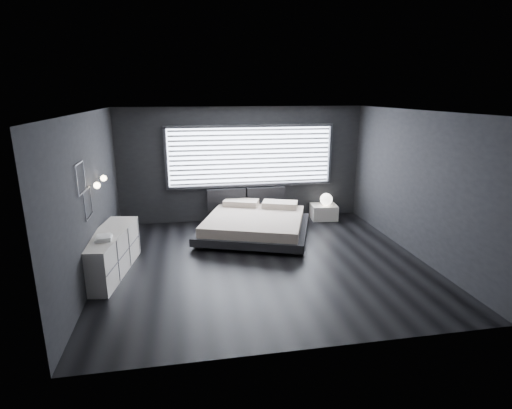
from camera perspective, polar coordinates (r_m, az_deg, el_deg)
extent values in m
plane|color=black|center=(7.70, 1.13, -8.16)|extent=(6.00, 6.00, 0.00)
plane|color=silver|center=(7.05, 1.25, 13.15)|extent=(6.00, 6.00, 0.00)
cube|color=black|center=(9.90, -1.95, 5.72)|extent=(6.00, 0.04, 2.80)
cube|color=black|center=(4.70, 7.82, -5.81)|extent=(6.00, 0.04, 2.80)
cube|color=black|center=(7.29, -22.61, 0.88)|extent=(0.04, 5.50, 2.80)
cube|color=black|center=(8.36, 21.82, 2.73)|extent=(0.04, 5.50, 2.80)
cube|color=white|center=(9.88, -0.79, 6.94)|extent=(4.00, 0.02, 1.38)
cube|color=#47474C|center=(9.73, -12.78, 6.42)|extent=(0.06, 0.08, 1.48)
cube|color=#47474C|center=(10.38, 10.51, 7.10)|extent=(0.06, 0.08, 1.48)
cube|color=#47474C|center=(9.76, -0.78, 11.15)|extent=(4.14, 0.08, 0.06)
cube|color=#47474C|center=(9.99, -0.75, 2.77)|extent=(4.14, 0.08, 0.06)
cube|color=white|center=(9.82, -0.73, 6.88)|extent=(3.94, 0.03, 1.32)
cube|color=black|center=(9.92, -4.25, 0.80)|extent=(0.96, 0.16, 0.52)
cube|color=black|center=(10.07, 1.42, 1.06)|extent=(0.96, 0.16, 0.52)
cylinder|color=silver|center=(7.28, -22.31, 2.52)|extent=(0.10, 0.02, 0.02)
sphere|color=#FFE5B7|center=(7.27, -21.77, 2.55)|extent=(0.11, 0.11, 0.11)
cylinder|color=silver|center=(7.86, -21.45, 3.50)|extent=(0.10, 0.02, 0.02)
sphere|color=#FFE5B7|center=(7.84, -20.95, 3.53)|extent=(0.11, 0.11, 0.11)
cube|color=#47474C|center=(6.63, -23.97, 5.39)|extent=(0.01, 0.46, 0.02)
cube|color=#47474C|center=(6.71, -23.54, 1.53)|extent=(0.01, 0.46, 0.02)
cube|color=#47474C|center=(6.89, -23.33, 3.84)|extent=(0.01, 0.02, 0.46)
cube|color=#47474C|center=(6.45, -24.21, 3.02)|extent=(0.01, 0.02, 0.46)
cube|color=#47474C|center=(6.95, -23.09, 1.94)|extent=(0.01, 0.46, 0.02)
cube|color=#47474C|center=(7.07, -22.69, -1.68)|extent=(0.01, 0.46, 0.02)
cube|color=#47474C|center=(7.22, -22.51, 0.60)|extent=(0.01, 0.02, 0.46)
cube|color=#47474C|center=(6.79, -23.29, -0.39)|extent=(0.01, 0.02, 0.46)
cube|color=black|center=(8.42, -7.99, -5.85)|extent=(0.16, 0.16, 0.08)
cube|color=black|center=(8.07, 5.77, -6.75)|extent=(0.16, 0.16, 0.08)
cube|color=black|center=(10.04, -4.96, -2.18)|extent=(0.16, 0.16, 0.08)
cube|color=black|center=(9.75, 6.51, -2.78)|extent=(0.16, 0.16, 0.08)
cube|color=black|center=(8.97, -0.19, -3.48)|extent=(2.92, 2.86, 0.17)
cube|color=#B7A696|center=(8.91, -0.20, -2.33)|extent=(2.64, 2.64, 0.21)
cube|color=beige|center=(9.71, -2.13, 0.27)|extent=(0.92, 0.69, 0.14)
cube|color=beige|center=(9.57, 3.43, 0.02)|extent=(0.92, 0.69, 0.14)
cube|color=white|center=(10.31, 9.64, -1.04)|extent=(0.69, 0.59, 0.37)
sphere|color=white|center=(10.18, 10.00, 0.73)|extent=(0.31, 0.31, 0.31)
cube|color=white|center=(7.55, -20.16, -6.52)|extent=(0.84, 1.97, 0.76)
cube|color=#47474C|center=(7.47, -18.20, -6.59)|extent=(0.32, 1.86, 0.74)
cube|color=white|center=(7.11, -20.93, -4.53)|extent=(0.27, 0.35, 0.04)
cube|color=white|center=(7.08, -20.91, -4.32)|extent=(0.26, 0.32, 0.03)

